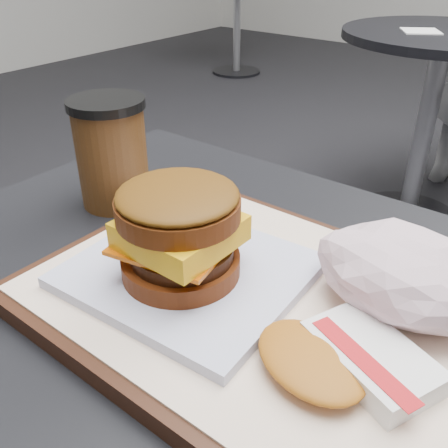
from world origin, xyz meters
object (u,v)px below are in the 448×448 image
serving_tray (259,303)px  coffee_cup (112,153)px  hash_brown (344,358)px  breakfast_sandwich (183,242)px  crumpled_wrapper (405,274)px  neighbor_table (433,89)px

serving_tray → coffee_cup: bearing=166.1°
serving_tray → hash_brown: (0.09, -0.03, 0.02)m
hash_brown → coffee_cup: (-0.34, 0.09, 0.03)m
breakfast_sandwich → crumpled_wrapper: bearing=27.3°
breakfast_sandwich → neighbor_table: size_ratio=0.27×
breakfast_sandwich → hash_brown: 0.16m
neighbor_table → serving_tray: bearing=-78.2°
hash_brown → crumpled_wrapper: 0.09m
breakfast_sandwich → crumpled_wrapper: (0.16, 0.08, -0.01)m
hash_brown → coffee_cup: coffee_cup is taller
serving_tray → hash_brown: hash_brown is taller
hash_brown → neighbor_table: size_ratio=0.18×
hash_brown → coffee_cup: size_ratio=1.06×
serving_tray → breakfast_sandwich: breakfast_sandwich is taller
breakfast_sandwich → crumpled_wrapper: breakfast_sandwich is taller
breakfast_sandwich → hash_brown: size_ratio=1.51×
breakfast_sandwich → coffee_cup: size_ratio=1.60×
serving_tray → hash_brown: bearing=-19.7°
breakfast_sandwich → hash_brown: bearing=-3.2°
crumpled_wrapper → breakfast_sandwich: bearing=-152.7°
serving_tray → neighbor_table: bearing=101.8°
serving_tray → hash_brown: size_ratio=2.86×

